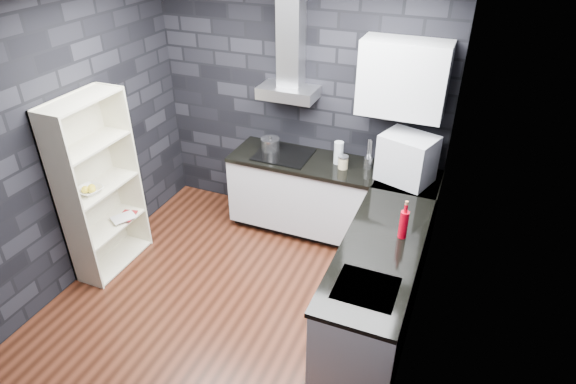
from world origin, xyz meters
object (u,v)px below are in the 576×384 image
Objects in this scene: utensil_crock at (368,163)px; glass_vase at (339,153)px; storage_jar at (343,163)px; fruit_bowl at (90,190)px; bookshelf at (99,188)px; pot at (270,145)px; appliance_garage at (407,159)px; red_bottle at (403,225)px.

glass_vase is at bearing -177.20° from utensil_crock.
storage_jar is 0.53× the size of fruit_bowl.
bookshelf is at bearing -148.32° from storage_jar.
utensil_crock is 2.66m from bookshelf.
storage_jar is (0.85, -0.09, -0.01)m from pot.
glass_vase is 0.32m from utensil_crock.
appliance_garage is (1.48, -0.09, 0.15)m from pot.
fruit_bowl is at bearing -134.56° from appliance_garage.
bookshelf is at bearing -173.72° from red_bottle.
appliance_garage reaches higher than storage_jar.
glass_vase is 0.72m from appliance_garage.
red_bottle reaches higher than fruit_bowl.
glass_vase is 1.35m from red_bottle.
pot is 0.78m from glass_vase.
appliance_garage is (0.39, -0.10, 0.17)m from utensil_crock.
storage_jar is 0.07× the size of bookshelf.
storage_jar reaches higher than utensil_crock.
bookshelf is (-2.84, -0.31, -0.12)m from red_bottle.
utensil_crock is 0.47× the size of red_bottle.
bookshelf is 0.12m from fruit_bowl.
pot is 1.90m from fruit_bowl.
pot is at bearing -165.33° from appliance_garage.
appliance_garage is 0.97m from red_bottle.
fruit_bowl is at bearing -71.65° from bookshelf.
appliance_garage is (0.71, -0.09, 0.10)m from glass_vase.
appliance_garage is at bearing -14.43° from utensil_crock.
bookshelf is at bearing -149.10° from utensil_crock.
utensil_crock is 0.44m from appliance_garage.
glass_vase is at bearing 129.81° from red_bottle.
utensil_crock is at bearing 49.25° from bookshelf.
storage_jar is 0.50× the size of red_bottle.
red_bottle reaches higher than storage_jar.
fruit_bowl is (-2.28, -1.49, -0.02)m from utensil_crock.
storage_jar is at bearing -6.08° from pot.
utensil_crock is (0.24, 0.10, -0.00)m from storage_jar.
bookshelf is (-2.68, -1.27, -0.22)m from appliance_garage.
fruit_bowl is at bearing -145.99° from storage_jar.
red_bottle is at bearing -50.37° from storage_jar.
glass_vase reaches higher than utensil_crock.
glass_vase is 0.13× the size of bookshelf.
glass_vase is at bearing -168.81° from appliance_garage.
storage_jar is at bearing -48.27° from glass_vase.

